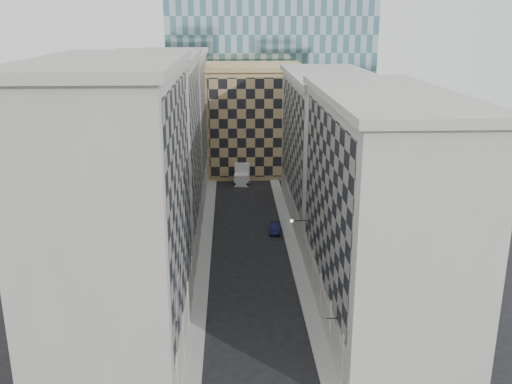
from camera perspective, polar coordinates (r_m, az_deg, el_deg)
name	(u,v)px	position (r m, az deg, el deg)	size (l,w,h in m)	color
sidewalk_west	(205,254)	(67.09, -5.16, -6.18)	(1.50, 100.00, 0.15)	#969691
sidewalk_east	(294,252)	(67.41, 3.84, -6.04)	(1.50, 100.00, 0.15)	#969691
bldg_left_a	(119,213)	(45.90, -13.57, -2.07)	(10.80, 22.80, 23.70)	#A19D91
bldg_left_b	(154,155)	(66.92, -10.14, 3.71)	(10.80, 22.80, 22.70)	gray
bldg_left_c	(173,124)	(88.43, -8.35, 6.70)	(10.80, 22.80, 21.70)	#A19D91
bldg_right_a	(379,211)	(50.97, 12.23, -1.83)	(10.80, 26.80, 20.70)	#B1ACA3
bldg_right_b	(328,148)	(76.54, 7.22, 4.39)	(10.80, 28.80, 19.70)	#B1ACA3
tan_block	(253,118)	(101.01, -0.27, 7.37)	(16.80, 14.80, 18.80)	tan
church_tower	(240,15)	(113.59, -1.64, 17.32)	(7.20, 7.20, 51.50)	#292420
flagpoles_left	(179,285)	(42.07, -7.69, -9.19)	(0.10, 6.33, 2.33)	gray
bracket_lamp	(293,221)	(59.52, 3.76, -2.90)	(1.98, 0.36, 0.36)	black
box_truck	(242,173)	(95.53, -1.37, 1.87)	(2.96, 6.15, 3.27)	silver
dark_car	(275,228)	(73.32, 1.91, -3.59)	(1.31, 3.76, 1.24)	#0E1035
shop_sign	(329,323)	(45.60, 7.35, -12.89)	(0.92, 0.80, 0.89)	black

